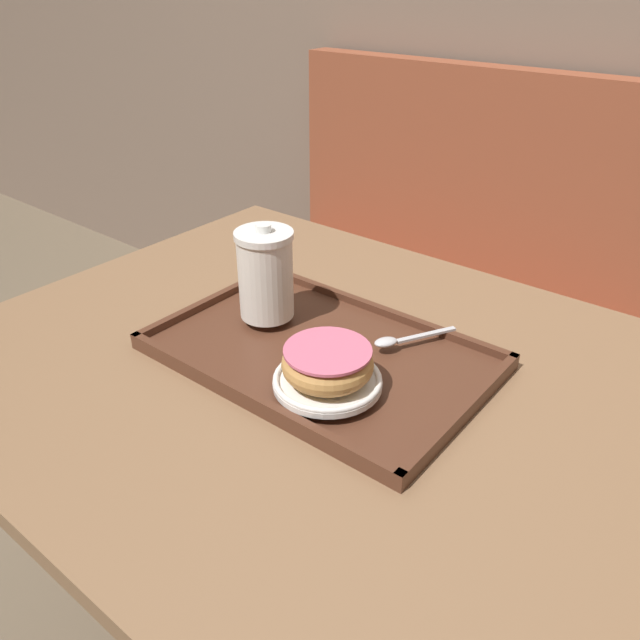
# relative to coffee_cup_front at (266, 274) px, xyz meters

# --- Properties ---
(booth_bench) EXTENTS (1.12, 0.44, 1.00)m
(booth_bench) POSITION_rel_coffee_cup_front_xyz_m (-0.14, 0.84, -0.51)
(booth_bench) COLOR brown
(booth_bench) RESTS_ON ground_plane
(cafe_table) EXTENTS (1.02, 0.86, 0.73)m
(cafe_table) POSITION_rel_coffee_cup_front_xyz_m (0.10, -0.03, -0.26)
(cafe_table) COLOR #846042
(cafe_table) RESTS_ON ground_plane
(serving_tray) EXTENTS (0.47, 0.31, 0.02)m
(serving_tray) POSITION_rel_coffee_cup_front_xyz_m (0.12, -0.02, -0.09)
(serving_tray) COLOR #512D1E
(serving_tray) RESTS_ON cafe_table
(coffee_cup_front) EXTENTS (0.09, 0.09, 0.15)m
(coffee_cup_front) POSITION_rel_coffee_cup_front_xyz_m (0.00, 0.00, 0.00)
(coffee_cup_front) COLOR white
(coffee_cup_front) RESTS_ON serving_tray
(plate_with_chocolate_donut) EXTENTS (0.14, 0.14, 0.01)m
(plate_with_chocolate_donut) POSITION_rel_coffee_cup_front_xyz_m (0.19, -0.09, -0.06)
(plate_with_chocolate_donut) COLOR white
(plate_with_chocolate_donut) RESTS_ON serving_tray
(donut_chocolate_glazed) EXTENTS (0.12, 0.12, 0.04)m
(donut_chocolate_glazed) POSITION_rel_coffee_cup_front_xyz_m (0.19, -0.09, -0.03)
(donut_chocolate_glazed) COLOR tan
(donut_chocolate_glazed) RESTS_ON plate_with_chocolate_donut
(spoon) EXTENTS (0.08, 0.12, 0.01)m
(spoon) POSITION_rel_coffee_cup_front_xyz_m (0.20, 0.05, -0.06)
(spoon) COLOR silver
(spoon) RESTS_ON serving_tray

